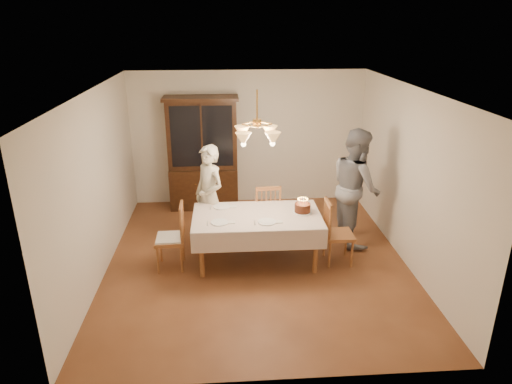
{
  "coord_description": "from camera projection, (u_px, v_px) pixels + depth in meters",
  "views": [
    {
      "loc": [
        -0.45,
        -6.18,
        3.5
      ],
      "look_at": [
        0.0,
        0.2,
        1.05
      ],
      "focal_mm": 32.0,
      "sensor_mm": 36.0,
      "label": 1
    }
  ],
  "objects": [
    {
      "name": "birthday_cake",
      "position": [
        302.0,
        208.0,
        6.84
      ],
      "size": [
        0.3,
        0.3,
        0.23
      ],
      "color": "white",
      "rests_on": "dining_table"
    },
    {
      "name": "room_shell",
      "position": [
        257.0,
        162.0,
        6.48
      ],
      "size": [
        5.0,
        5.0,
        5.0
      ],
      "color": "white",
      "rests_on": "ground"
    },
    {
      "name": "elderly_woman",
      "position": [
        209.0,
        196.0,
        7.27
      ],
      "size": [
        0.69,
        0.73,
        1.67
      ],
      "primitive_type": "imported",
      "rotation": [
        0.0,
        0.0,
        -0.91
      ],
      "color": "beige",
      "rests_on": "ground"
    },
    {
      "name": "chair_left_end",
      "position": [
        171.0,
        239.0,
        6.7
      ],
      "size": [
        0.43,
        0.45,
        1.0
      ],
      "color": "brown",
      "rests_on": "ground"
    },
    {
      "name": "ground",
      "position": [
        257.0,
        260.0,
        7.04
      ],
      "size": [
        5.0,
        5.0,
        0.0
      ],
      "primitive_type": "plane",
      "color": "brown",
      "rests_on": "ground"
    },
    {
      "name": "adult_in_grey",
      "position": [
        356.0,
        187.0,
        7.34
      ],
      "size": [
        0.82,
        1.0,
        1.91
      ],
      "primitive_type": "imported",
      "rotation": [
        0.0,
        0.0,
        1.68
      ],
      "color": "slate",
      "rests_on": "ground"
    },
    {
      "name": "place_setting_far_left",
      "position": [
        223.0,
        207.0,
        7.05
      ],
      "size": [
        0.41,
        0.26,
        0.02
      ],
      "color": "white",
      "rests_on": "dining_table"
    },
    {
      "name": "chair_far_side",
      "position": [
        267.0,
        215.0,
        7.57
      ],
      "size": [
        0.47,
        0.45,
        1.0
      ],
      "color": "brown",
      "rests_on": "ground"
    },
    {
      "name": "china_hutch",
      "position": [
        203.0,
        155.0,
        8.71
      ],
      "size": [
        1.38,
        0.54,
        2.16
      ],
      "color": "black",
      "rests_on": "ground"
    },
    {
      "name": "dining_table",
      "position": [
        257.0,
        220.0,
        6.8
      ],
      "size": [
        1.9,
        1.1,
        0.76
      ],
      "color": "brown",
      "rests_on": "ground"
    },
    {
      "name": "chair_right_end",
      "position": [
        338.0,
        235.0,
        6.85
      ],
      "size": [
        0.42,
        0.44,
        1.0
      ],
      "color": "brown",
      "rests_on": "ground"
    },
    {
      "name": "place_setting_near_left",
      "position": [
        220.0,
        222.0,
        6.51
      ],
      "size": [
        0.4,
        0.25,
        0.02
      ],
      "color": "white",
      "rests_on": "dining_table"
    },
    {
      "name": "chandelier",
      "position": [
        257.0,
        135.0,
        6.33
      ],
      "size": [
        0.62,
        0.62,
        0.73
      ],
      "color": "#BF8C3F",
      "rests_on": "ground"
    },
    {
      "name": "place_setting_near_right",
      "position": [
        268.0,
        222.0,
        6.53
      ],
      "size": [
        0.41,
        0.26,
        0.02
      ],
      "color": "white",
      "rests_on": "dining_table"
    }
  ]
}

